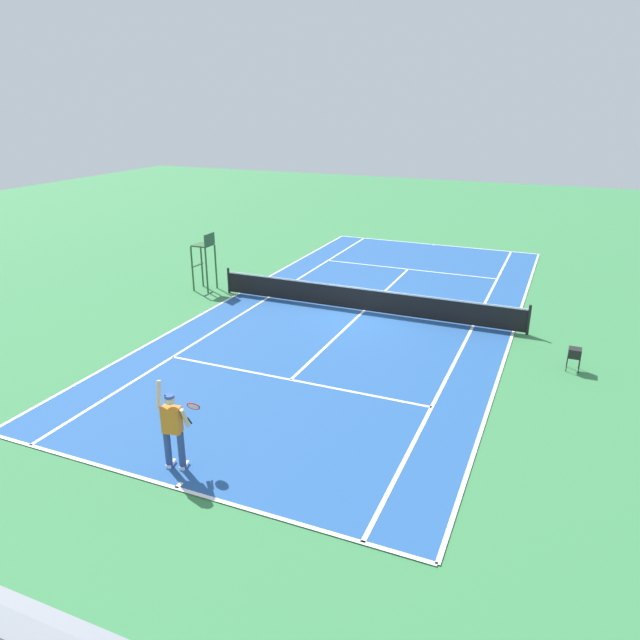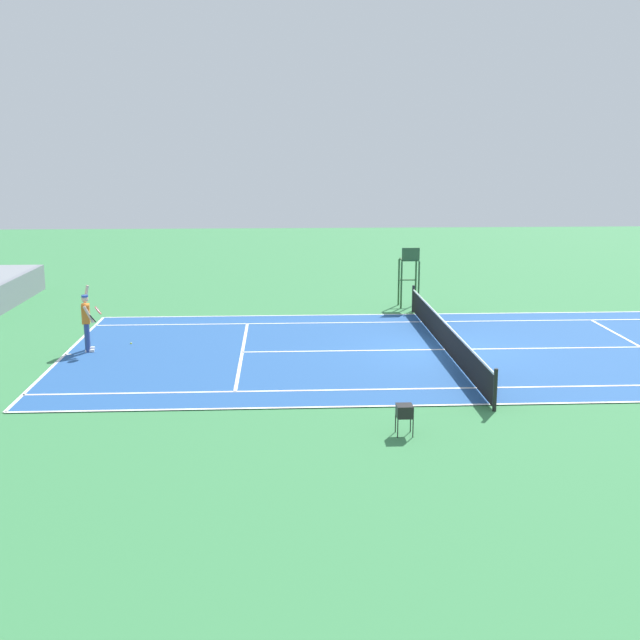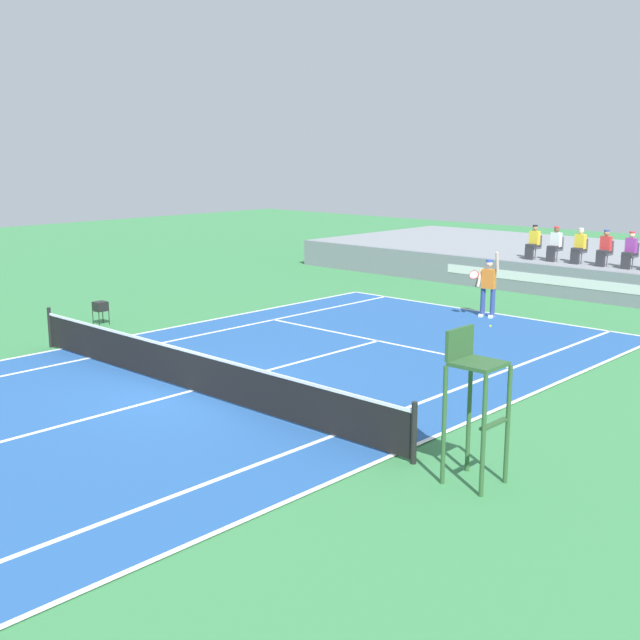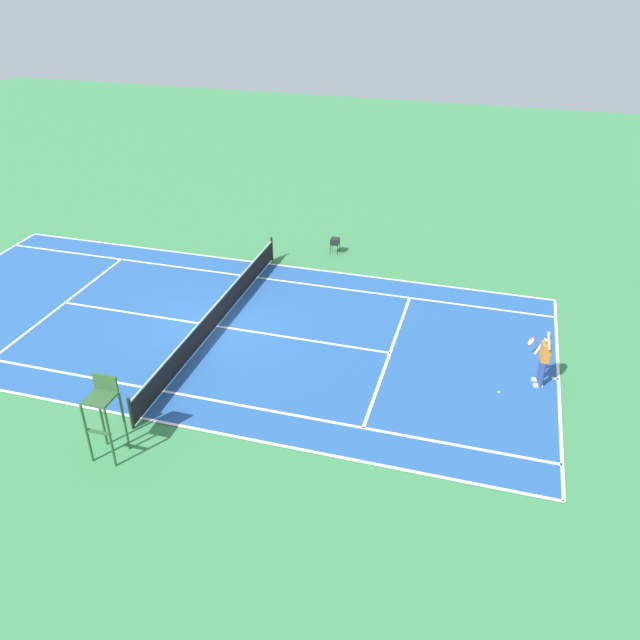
% 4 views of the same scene
% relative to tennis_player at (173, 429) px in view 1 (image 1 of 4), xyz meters
% --- Properties ---
extents(ground_plane, '(80.00, 80.00, 0.00)m').
position_rel_tennis_player_xyz_m(ground_plane, '(-0.43, -11.26, -0.99)').
color(ground_plane, '#387F47').
extents(court, '(11.08, 23.88, 0.03)m').
position_rel_tennis_player_xyz_m(court, '(-0.43, -11.26, -0.98)').
color(court, '#235193').
rests_on(court, ground).
extents(net, '(11.98, 0.10, 1.07)m').
position_rel_tennis_player_xyz_m(net, '(-0.43, -11.26, -0.47)').
color(net, black).
rests_on(net, ground).
extents(tennis_player, '(0.75, 0.73, 2.08)m').
position_rel_tennis_player_xyz_m(tennis_player, '(0.00, 0.00, 0.00)').
color(tennis_player, navy).
rests_on(tennis_player, ground).
extents(tennis_ball, '(0.07, 0.07, 0.07)m').
position_rel_tennis_player_xyz_m(tennis_ball, '(0.84, -1.17, -0.96)').
color(tennis_ball, '#D1E533').
rests_on(tennis_ball, ground).
extents(umpire_chair, '(0.77, 0.77, 2.44)m').
position_rel_tennis_player_xyz_m(umpire_chair, '(6.61, -11.26, 0.56)').
color(umpire_chair, '#2D562D').
rests_on(umpire_chair, ground).
extents(ball_hopper, '(0.36, 0.36, 0.70)m').
position_rel_tennis_player_xyz_m(ball_hopper, '(-7.87, -8.81, -0.42)').
color(ball_hopper, black).
rests_on(ball_hopper, ground).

